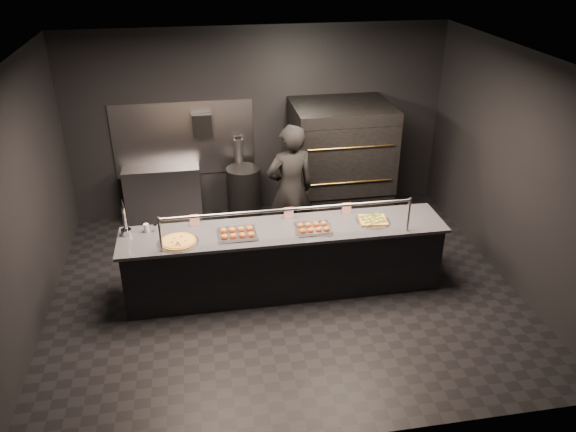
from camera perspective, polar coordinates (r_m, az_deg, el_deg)
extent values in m
plane|color=black|center=(7.52, -0.34, -7.44)|extent=(6.00, 6.00, 0.00)
plane|color=black|center=(6.30, -0.41, 15.52)|extent=(6.00, 6.00, 0.00)
cube|color=black|center=(9.09, -2.98, 9.46)|extent=(6.00, 0.04, 3.00)
cube|color=black|center=(4.66, 4.72, -9.66)|extent=(6.00, 0.04, 3.00)
cube|color=black|center=(6.99, -25.41, 1.00)|extent=(0.04, 5.00, 3.00)
cube|color=black|center=(7.80, 21.99, 4.33)|extent=(0.04, 5.00, 3.00)
cube|color=#99999E|center=(9.08, -10.53, 7.68)|extent=(2.20, 0.02, 1.20)
cube|color=black|center=(7.28, -0.34, -4.61)|extent=(4.00, 0.70, 0.88)
cube|color=#3E3D43|center=(7.05, -0.35, -1.44)|extent=(4.10, 0.78, 0.04)
cylinder|color=#99999E|center=(6.61, -12.86, -1.84)|extent=(0.03, 0.03, 0.45)
cylinder|color=#99999E|center=(7.05, 12.16, 0.17)|extent=(0.03, 0.03, 0.45)
cylinder|color=#99999E|center=(6.58, 0.06, 0.67)|extent=(3.00, 0.04, 0.04)
cube|color=black|center=(9.20, 5.11, 1.56)|extent=(1.50, 1.15, 0.60)
cube|color=black|center=(8.96, 5.26, 5.01)|extent=(1.50, 1.20, 0.55)
cube|color=black|center=(8.76, 5.42, 8.33)|extent=(1.50, 1.20, 0.55)
cube|color=black|center=(8.65, 5.53, 10.65)|extent=(1.50, 1.20, 0.18)
cylinder|color=gold|center=(8.41, 6.32, 3.41)|extent=(1.30, 0.02, 0.02)
cylinder|color=gold|center=(8.20, 6.51, 6.92)|extent=(1.30, 0.02, 0.02)
cube|color=#99999E|center=(9.27, -12.55, 2.20)|extent=(1.20, 0.35, 0.90)
cube|color=black|center=(8.91, -8.72, 9.16)|extent=(0.30, 0.20, 0.35)
cylinder|color=#B2B2B7|center=(9.11, -5.03, 6.44)|extent=(0.14, 0.14, 0.45)
cube|color=black|center=(9.03, -5.09, 7.92)|extent=(0.10, 0.06, 0.06)
cylinder|color=silver|center=(7.17, -16.09, -1.57)|extent=(0.13, 0.13, 0.07)
cylinder|color=silver|center=(7.09, -16.26, -0.41)|extent=(0.05, 0.05, 0.33)
cylinder|color=silver|center=(6.96, -16.46, 0.37)|extent=(0.02, 0.09, 0.02)
cone|color=black|center=(6.99, -16.50, 1.24)|extent=(0.05, 0.05, 0.13)
cylinder|color=silver|center=(6.85, -11.09, -2.65)|extent=(0.50, 0.50, 0.01)
cylinder|color=#AC8537|center=(6.85, -11.10, -2.57)|extent=(0.43, 0.43, 0.02)
cylinder|color=gold|center=(6.84, -11.11, -2.48)|extent=(0.38, 0.38, 0.01)
cube|color=silver|center=(6.91, -5.17, -1.91)|extent=(0.49, 0.37, 0.02)
ellipsoid|color=#AC6325|center=(6.81, -6.49, -2.07)|extent=(0.09, 0.09, 0.06)
ellipsoid|color=#AC6325|center=(6.95, -6.58, -1.44)|extent=(0.09, 0.09, 0.06)
ellipsoid|color=#AC6325|center=(6.82, -5.58, -2.00)|extent=(0.09, 0.09, 0.06)
ellipsoid|color=#AC6325|center=(6.95, -5.69, -1.37)|extent=(0.09, 0.09, 0.06)
ellipsoid|color=#AC6325|center=(6.82, -4.68, -1.92)|extent=(0.09, 0.09, 0.06)
ellipsoid|color=#AC6325|center=(6.96, -4.81, -1.30)|extent=(0.09, 0.09, 0.06)
ellipsoid|color=#AC6325|center=(6.83, -3.78, -1.85)|extent=(0.09, 0.09, 0.06)
ellipsoid|color=#AC6325|center=(6.97, -3.93, -1.23)|extent=(0.09, 0.09, 0.06)
cube|color=silver|center=(7.01, 2.59, -1.35)|extent=(0.49, 0.40, 0.02)
ellipsoid|color=#AC6325|center=(6.90, 1.49, -1.49)|extent=(0.08, 0.08, 0.05)
ellipsoid|color=#AC6325|center=(7.03, 1.26, -0.92)|extent=(0.08, 0.08, 0.05)
ellipsoid|color=#AC6325|center=(6.92, 2.31, -1.42)|extent=(0.08, 0.08, 0.05)
ellipsoid|color=#AC6325|center=(7.05, 2.06, -0.86)|extent=(0.08, 0.08, 0.05)
ellipsoid|color=#AC6325|center=(6.94, 3.12, -1.35)|extent=(0.08, 0.08, 0.05)
ellipsoid|color=#AC6325|center=(7.07, 2.86, -0.79)|extent=(0.08, 0.08, 0.05)
ellipsoid|color=#AC6325|center=(6.96, 3.92, -1.29)|extent=(0.08, 0.08, 0.05)
ellipsoid|color=#AC6325|center=(7.09, 3.65, -0.73)|extent=(0.08, 0.08, 0.05)
cylinder|color=silver|center=(7.28, 8.61, -0.53)|extent=(0.44, 0.44, 0.01)
cube|color=#AC8537|center=(7.27, 8.62, -0.42)|extent=(0.38, 0.35, 0.02)
cube|color=gold|center=(7.27, 8.63, -0.34)|extent=(0.36, 0.33, 0.01)
cube|color=#4E9B33|center=(7.26, 8.63, -0.27)|extent=(0.34, 0.31, 0.01)
cylinder|color=silver|center=(7.15, -14.20, -1.19)|extent=(0.07, 0.07, 0.11)
cylinder|color=silver|center=(7.15, -13.31, -1.20)|extent=(0.05, 0.05, 0.09)
cube|color=white|center=(7.18, -9.46, -0.41)|extent=(0.12, 0.04, 0.15)
cube|color=white|center=(7.26, 0.07, 0.34)|extent=(0.12, 0.04, 0.15)
cube|color=white|center=(7.42, 5.98, 0.80)|extent=(0.12, 0.04, 0.15)
cylinder|color=black|center=(9.05, -4.49, 2.20)|extent=(0.54, 0.54, 0.90)
imported|color=black|center=(7.96, 0.24, 2.66)|extent=(0.78, 0.59, 1.93)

